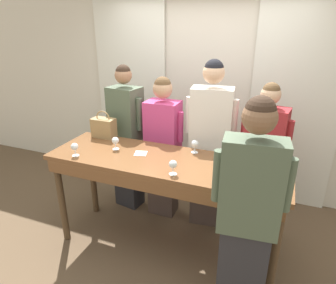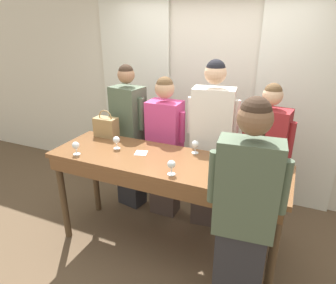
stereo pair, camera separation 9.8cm
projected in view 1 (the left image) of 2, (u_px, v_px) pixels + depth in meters
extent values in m
plane|color=brown|center=(166.00, 246.00, 3.20)|extent=(18.00, 18.00, 0.00)
cube|color=silver|center=(207.00, 89.00, 3.93)|extent=(12.00, 0.06, 2.80)
cube|color=white|center=(131.00, 88.00, 4.27)|extent=(1.04, 0.03, 2.69)
cube|color=white|center=(295.00, 102.00, 3.52)|extent=(1.04, 0.03, 2.69)
cube|color=brown|center=(165.00, 162.00, 2.82)|extent=(2.27, 0.71, 0.05)
cube|color=brown|center=(150.00, 186.00, 2.56)|extent=(2.18, 0.03, 0.12)
cylinder|color=#4C3823|center=(62.00, 200.00, 3.13)|extent=(0.07, 0.07, 0.98)
cylinder|color=#4C3823|center=(274.00, 254.00, 2.41)|extent=(0.07, 0.07, 0.98)
cylinder|color=#4C3823|center=(93.00, 176.00, 3.61)|extent=(0.07, 0.07, 0.98)
cylinder|color=#4C3823|center=(278.00, 215.00, 2.89)|extent=(0.07, 0.07, 0.98)
cylinder|color=black|center=(261.00, 153.00, 2.69)|extent=(0.08, 0.08, 0.22)
cone|color=black|center=(262.00, 139.00, 2.64)|extent=(0.08, 0.08, 0.04)
cylinder|color=black|center=(263.00, 133.00, 2.61)|extent=(0.03, 0.03, 0.09)
cylinder|color=beige|center=(261.00, 154.00, 2.69)|extent=(0.08, 0.08, 0.09)
cube|color=#997A4C|center=(104.00, 128.00, 3.31)|extent=(0.26, 0.14, 0.21)
torus|color=#997A4C|center=(103.00, 118.00, 3.27)|extent=(0.17, 0.01, 0.17)
cylinder|color=white|center=(222.00, 160.00, 2.78)|extent=(0.07, 0.07, 0.00)
cylinder|color=white|center=(222.00, 157.00, 2.77)|extent=(0.01, 0.01, 0.06)
sphere|color=white|center=(223.00, 151.00, 2.75)|extent=(0.07, 0.07, 0.07)
cylinder|color=white|center=(268.00, 183.00, 2.40)|extent=(0.07, 0.07, 0.00)
cylinder|color=white|center=(269.00, 179.00, 2.39)|extent=(0.01, 0.01, 0.06)
sphere|color=white|center=(270.00, 173.00, 2.36)|extent=(0.07, 0.07, 0.07)
sphere|color=beige|center=(270.00, 174.00, 2.37)|extent=(0.05, 0.05, 0.05)
cylinder|color=white|center=(195.00, 152.00, 2.95)|extent=(0.07, 0.07, 0.00)
cylinder|color=white|center=(195.00, 149.00, 2.94)|extent=(0.01, 0.01, 0.06)
sphere|color=white|center=(195.00, 144.00, 2.92)|extent=(0.07, 0.07, 0.07)
cylinder|color=white|center=(173.00, 174.00, 2.54)|extent=(0.07, 0.07, 0.00)
cylinder|color=white|center=(173.00, 171.00, 2.53)|extent=(0.01, 0.01, 0.06)
sphere|color=white|center=(173.00, 164.00, 2.50)|extent=(0.07, 0.07, 0.07)
sphere|color=beige|center=(173.00, 165.00, 2.51)|extent=(0.05, 0.05, 0.05)
cylinder|color=white|center=(116.00, 149.00, 3.03)|extent=(0.07, 0.07, 0.00)
cylinder|color=white|center=(116.00, 146.00, 3.02)|extent=(0.01, 0.01, 0.06)
sphere|color=white|center=(115.00, 141.00, 2.99)|extent=(0.07, 0.07, 0.07)
sphere|color=beige|center=(115.00, 141.00, 3.00)|extent=(0.05, 0.05, 0.05)
cylinder|color=white|center=(76.00, 155.00, 2.88)|extent=(0.07, 0.07, 0.00)
cylinder|color=white|center=(75.00, 152.00, 2.87)|extent=(0.01, 0.01, 0.06)
sphere|color=white|center=(75.00, 147.00, 2.85)|extent=(0.07, 0.07, 0.07)
sphere|color=beige|center=(75.00, 148.00, 2.85)|extent=(0.05, 0.05, 0.05)
cube|color=white|center=(141.00, 153.00, 2.93)|extent=(0.15, 0.15, 0.00)
cube|color=#28282D|center=(129.00, 174.00, 3.80)|extent=(0.34, 0.28, 0.86)
cube|color=#4C5B47|center=(126.00, 116.00, 3.51)|extent=(0.40, 0.32, 0.68)
sphere|color=#9E7051|center=(123.00, 75.00, 3.33)|extent=(0.19, 0.19, 0.19)
sphere|color=#332319|center=(123.00, 72.00, 3.32)|extent=(0.17, 0.17, 0.17)
cylinder|color=#4C5B47|center=(139.00, 114.00, 3.39)|extent=(0.08, 0.08, 0.37)
cylinder|color=#4C5B47|center=(112.00, 109.00, 3.59)|extent=(0.08, 0.08, 0.37)
cube|color=#473833|center=(163.00, 183.00, 3.65)|extent=(0.32, 0.23, 0.79)
cube|color=#C63D7A|center=(163.00, 128.00, 3.38)|extent=(0.37, 0.27, 0.63)
sphere|color=tan|center=(163.00, 89.00, 3.21)|extent=(0.21, 0.21, 0.21)
sphere|color=brown|center=(163.00, 85.00, 3.20)|extent=(0.19, 0.19, 0.19)
cylinder|color=#C63D7A|center=(180.00, 127.00, 3.29)|extent=(0.07, 0.07, 0.34)
cylinder|color=#C63D7A|center=(146.00, 122.00, 3.44)|extent=(0.07, 0.07, 0.34)
cube|color=#473833|center=(207.00, 188.00, 3.44)|extent=(0.39, 0.25, 0.90)
cube|color=silver|center=(211.00, 121.00, 3.14)|extent=(0.45, 0.29, 0.71)
sphere|color=#DBAD89|center=(214.00, 73.00, 2.95)|extent=(0.22, 0.22, 0.22)
sphere|color=black|center=(214.00, 69.00, 2.93)|extent=(0.19, 0.19, 0.19)
cylinder|color=silver|center=(234.00, 118.00, 3.07)|extent=(0.08, 0.08, 0.39)
cylinder|color=silver|center=(189.00, 115.00, 3.17)|extent=(0.08, 0.08, 0.39)
cube|color=brown|center=(257.00, 201.00, 3.27)|extent=(0.36, 0.25, 0.82)
cube|color=maroon|center=(265.00, 139.00, 2.99)|extent=(0.42, 0.29, 0.65)
sphere|color=#DBAD89|center=(271.00, 94.00, 2.82)|extent=(0.19, 0.19, 0.19)
sphere|color=brown|center=(271.00, 91.00, 2.81)|extent=(0.17, 0.17, 0.17)
cylinder|color=maroon|center=(288.00, 138.00, 2.88)|extent=(0.08, 0.08, 0.36)
cylinder|color=maroon|center=(244.00, 131.00, 3.07)|extent=(0.08, 0.08, 0.36)
cube|color=#28282D|center=(240.00, 275.00, 2.29)|extent=(0.36, 0.21, 0.87)
cube|color=#4C5B47|center=(251.00, 187.00, 1.99)|extent=(0.43, 0.25, 0.69)
sphere|color=brown|center=(260.00, 117.00, 1.81)|extent=(0.22, 0.22, 0.22)
sphere|color=#332319|center=(260.00, 111.00, 1.79)|extent=(0.19, 0.19, 0.19)
cylinder|color=#4C5B47|center=(218.00, 176.00, 2.03)|extent=(0.08, 0.08, 0.38)
cylinder|color=#4C5B47|center=(288.00, 185.00, 1.92)|extent=(0.08, 0.08, 0.38)
cylinder|color=#935B3D|center=(95.00, 165.00, 4.68)|extent=(0.29, 0.29, 0.27)
ellipsoid|color=#47844C|center=(93.00, 147.00, 4.56)|extent=(0.28, 0.28, 0.41)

